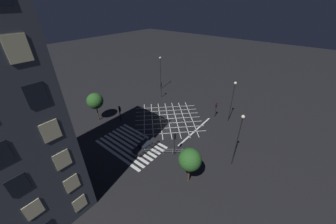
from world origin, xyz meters
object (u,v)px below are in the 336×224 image
(street_lamp_far, at_px, (160,67))
(street_tree_near, at_px, (95,101))
(traffic_light_sw_cross, at_px, (120,110))
(street_lamp_east, at_px, (233,94))
(traffic_light_se_cross, at_px, (175,140))
(traffic_light_ne_cross, at_px, (216,107))
(street_tree_far, at_px, (190,160))
(street_lamp_west, at_px, (239,133))
(traffic_light_nw_cross, at_px, (161,87))
(waiting_car, at_px, (146,146))
(traffic_light_sw_main, at_px, (120,111))

(street_lamp_far, height_order, street_tree_near, street_lamp_far)
(traffic_light_sw_cross, height_order, street_lamp_east, street_lamp_east)
(traffic_light_se_cross, relative_size, traffic_light_sw_cross, 1.24)
(traffic_light_ne_cross, height_order, street_lamp_far, street_lamp_far)
(street_tree_far, bearing_deg, traffic_light_sw_cross, 168.67)
(street_lamp_east, xyz_separation_m, street_lamp_west, (5.27, -10.90, -0.20))
(traffic_light_nw_cross, relative_size, waiting_car, 0.89)
(street_lamp_far, bearing_deg, traffic_light_sw_main, -76.16)
(traffic_light_ne_cross, xyz_separation_m, traffic_light_se_cross, (0.09, -14.28, 0.56))
(street_tree_near, bearing_deg, traffic_light_sw_cross, 35.57)
(street_lamp_east, height_order, waiting_car, street_lamp_east)
(street_lamp_east, height_order, street_lamp_far, street_lamp_far)
(traffic_light_sw_main, xyz_separation_m, street_tree_far, (18.76, -3.72, 1.57))
(traffic_light_se_cross, distance_m, street_tree_near, 18.44)
(street_lamp_west, distance_m, street_tree_far, 7.70)
(traffic_light_se_cross, xyz_separation_m, street_lamp_far, (-18.49, 18.21, 3.31))
(street_lamp_west, bearing_deg, street_tree_near, -168.42)
(traffic_light_sw_main, height_order, street_tree_near, street_tree_near)
(traffic_light_sw_cross, distance_m, street_lamp_east, 22.37)
(street_tree_near, relative_size, street_tree_far, 1.10)
(street_lamp_far, distance_m, street_tree_near, 19.98)
(traffic_light_ne_cross, relative_size, street_tree_far, 0.62)
(street_tree_far, bearing_deg, street_tree_near, 177.12)
(traffic_light_sw_main, relative_size, street_lamp_far, 0.37)
(traffic_light_ne_cross, distance_m, traffic_light_se_cross, 14.29)
(traffic_light_sw_cross, relative_size, street_tree_far, 0.62)
(traffic_light_ne_cross, bearing_deg, street_lamp_east, 96.92)
(traffic_light_se_cross, xyz_separation_m, street_tree_near, (-18.31, -1.68, 1.41))
(traffic_light_se_cross, relative_size, traffic_light_nw_cross, 1.04)
(traffic_light_ne_cross, xyz_separation_m, street_lamp_far, (-18.40, 3.94, 3.87))
(traffic_light_sw_cross, bearing_deg, traffic_light_ne_cross, -47.48)
(street_tree_near, bearing_deg, traffic_light_nw_cross, 78.24)
(traffic_light_se_cross, distance_m, street_lamp_far, 26.17)
(street_tree_far, bearing_deg, traffic_light_se_cross, 148.04)
(traffic_light_sw_main, distance_m, waiting_car, 10.13)
(traffic_light_nw_cross, xyz_separation_m, street_lamp_east, (17.76, 0.33, 3.27))
(waiting_car, bearing_deg, traffic_light_ne_cross, -15.75)
(street_lamp_far, bearing_deg, traffic_light_ne_cross, -12.08)
(street_tree_far, bearing_deg, traffic_light_ne_cross, 105.13)
(street_lamp_east, relative_size, street_lamp_west, 0.98)
(traffic_light_se_cross, bearing_deg, traffic_light_ne_cross, 0.38)
(street_tree_near, bearing_deg, waiting_car, -0.72)
(street_lamp_east, xyz_separation_m, street_lamp_far, (-21.27, 3.59, 0.14))
(street_lamp_far, bearing_deg, waiting_car, -55.38)
(street_lamp_east, relative_size, street_tree_far, 1.57)
(street_lamp_west, bearing_deg, street_tree_far, -118.19)
(traffic_light_sw_cross, distance_m, street_lamp_west, 23.05)
(street_lamp_west, relative_size, street_tree_near, 1.47)
(traffic_light_ne_cross, relative_size, waiting_car, 0.75)
(street_tree_near, height_order, waiting_car, street_tree_near)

